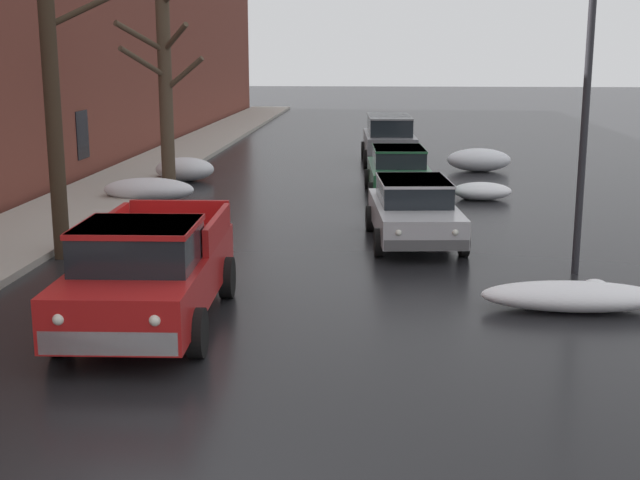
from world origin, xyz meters
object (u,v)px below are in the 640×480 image
(bare_tree_second_along_sidewalk, at_px, (51,74))
(sedan_silver_parked_kerbside_close, at_px, (414,209))
(suv_grey_parked_far_down_block, at_px, (389,137))
(bare_tree_mid_block, at_px, (165,72))
(street_lamp_post, at_px, (586,105))
(pickup_truck_red_approaching_near_lane, at_px, (149,272))
(sedan_green_parked_kerbside_mid, at_px, (399,170))

(bare_tree_second_along_sidewalk, relative_size, sedan_silver_parked_kerbside_close, 1.61)
(bare_tree_second_along_sidewalk, bearing_deg, suv_grey_parked_far_down_block, 66.58)
(bare_tree_mid_block, height_order, street_lamp_post, bare_tree_mid_block)
(sedan_silver_parked_kerbside_close, distance_m, suv_grey_parked_far_down_block, 13.98)
(sedan_silver_parked_kerbside_close, relative_size, suv_grey_parked_far_down_block, 0.91)
(bare_tree_mid_block, distance_m, sedan_silver_parked_kerbside_close, 10.56)
(bare_tree_second_along_sidewalk, height_order, pickup_truck_red_approaching_near_lane, bare_tree_second_along_sidewalk)
(suv_grey_parked_far_down_block, bearing_deg, street_lamp_post, -78.13)
(bare_tree_second_along_sidewalk, xyz_separation_m, suv_grey_parked_far_down_block, (6.94, 16.01, -2.80))
(bare_tree_second_along_sidewalk, height_order, sedan_silver_parked_kerbside_close, bare_tree_second_along_sidewalk)
(bare_tree_second_along_sidewalk, xyz_separation_m, sedan_green_parked_kerbside_mid, (7.17, 8.49, -3.03))
(sedan_silver_parked_kerbside_close, distance_m, street_lamp_post, 4.73)
(bare_tree_second_along_sidewalk, distance_m, suv_grey_parked_far_down_block, 17.67)
(bare_tree_second_along_sidewalk, bearing_deg, sedan_silver_parked_kerbside_close, 15.44)
(sedan_silver_parked_kerbside_close, bearing_deg, bare_tree_mid_block, 136.35)
(bare_tree_second_along_sidewalk, xyz_separation_m, street_lamp_post, (10.42, -0.59, -0.53))
(bare_tree_mid_block, height_order, pickup_truck_red_approaching_near_lane, bare_tree_mid_block)
(sedan_green_parked_kerbside_mid, height_order, street_lamp_post, street_lamp_post)
(bare_tree_second_along_sidewalk, bearing_deg, sedan_green_parked_kerbside_mid, 49.84)
(pickup_truck_red_approaching_near_lane, bearing_deg, sedan_silver_parked_kerbside_close, 55.74)
(pickup_truck_red_approaching_near_lane, bearing_deg, street_lamp_post, 26.90)
(bare_tree_mid_block, relative_size, suv_grey_parked_far_down_block, 1.39)
(sedan_silver_parked_kerbside_close, relative_size, street_lamp_post, 0.77)
(street_lamp_post, bearing_deg, suv_grey_parked_far_down_block, 101.87)
(pickup_truck_red_approaching_near_lane, xyz_separation_m, sedan_green_parked_kerbside_mid, (4.12, 12.83, -0.13))
(bare_tree_mid_block, bearing_deg, pickup_truck_red_approaching_near_lane, -77.29)
(pickup_truck_red_approaching_near_lane, relative_size, suv_grey_parked_far_down_block, 1.05)
(bare_tree_second_along_sidewalk, distance_m, pickup_truck_red_approaching_near_lane, 6.04)
(bare_tree_second_along_sidewalk, bearing_deg, street_lamp_post, -3.22)
(bare_tree_mid_block, bearing_deg, sedan_green_parked_kerbside_mid, -4.53)
(sedan_green_parked_kerbside_mid, height_order, suv_grey_parked_far_down_block, suv_grey_parked_far_down_block)
(sedan_green_parked_kerbside_mid, bearing_deg, bare_tree_second_along_sidewalk, -130.16)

